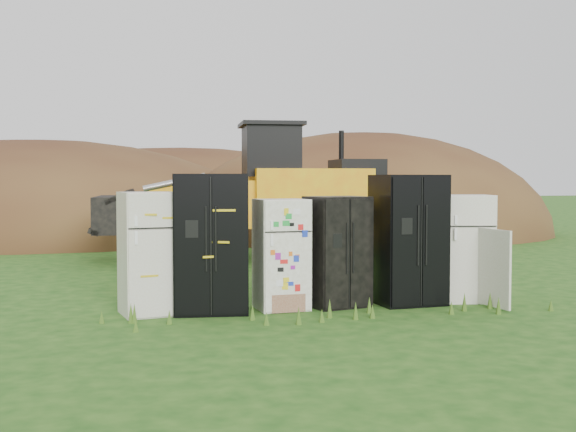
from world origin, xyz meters
name	(u,v)px	position (x,y,z in m)	size (l,w,h in m)	color
ground	(315,307)	(0.00, 0.00, 0.00)	(120.00, 120.00, 0.00)	#194612
fridge_leftmost	(149,253)	(-2.40, 0.03, 0.85)	(0.75, 0.72, 1.70)	silver
fridge_black_side	(210,243)	(-1.55, -0.02, 0.98)	(1.02, 0.81, 1.96)	black
fridge_sticker	(281,254)	(-0.52, -0.01, 0.80)	(0.71, 0.66, 1.59)	white
fridge_dark_mid	(337,251)	(0.33, 0.02, 0.81)	(0.83, 0.68, 1.63)	black
fridge_black_right	(408,239)	(1.44, -0.01, 0.97)	(0.97, 0.81, 1.95)	black
fridge_open_door	(466,248)	(2.41, 0.02, 0.82)	(0.74, 0.69, 1.64)	silver
wheel_loader	(237,192)	(-0.15, 6.32, 1.59)	(6.56, 2.66, 3.18)	gold
dirt_mound_right	(363,235)	(5.12, 12.57, 0.00)	(12.98, 9.52, 6.83)	#3F1F14
dirt_mound_left	(43,236)	(-5.23, 14.52, 0.00)	(15.55, 11.66, 6.29)	#3F1F14
dirt_mound_back	(182,227)	(-0.41, 18.16, 0.00)	(17.48, 11.65, 6.17)	#3F1F14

